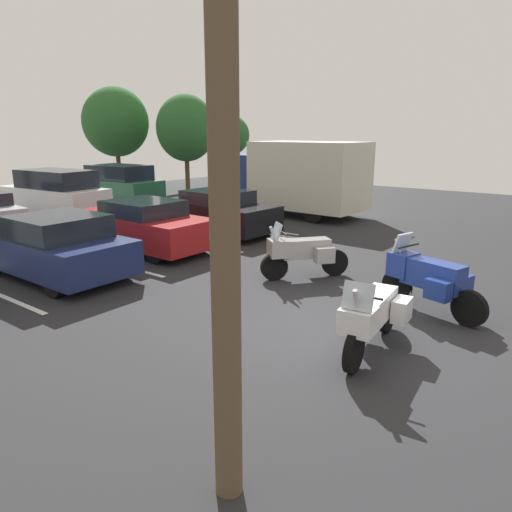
{
  "coord_description": "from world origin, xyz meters",
  "views": [
    {
      "loc": [
        -7.18,
        -3.44,
        3.36
      ],
      "look_at": [
        0.21,
        2.17,
        0.93
      ],
      "focal_mm": 33.29,
      "sensor_mm": 36.0,
      "label": 1
    }
  ],
  "objects_px": {
    "motorcycle_third": "(428,278)",
    "car_black": "(216,212)",
    "motorcycle_second": "(302,252)",
    "car_navy": "(53,246)",
    "car_far_white": "(55,195)",
    "car_far_green": "(117,188)",
    "box_truck": "(294,176)",
    "motorcycle_touring": "(372,314)",
    "car_red": "(141,225)"
  },
  "relations": [
    {
      "from": "motorcycle_second",
      "to": "car_far_white",
      "type": "distance_m",
      "value": 11.9
    },
    {
      "from": "motorcycle_third",
      "to": "car_navy",
      "type": "xyz_separation_m",
      "value": [
        -3.0,
        7.87,
        0.04
      ]
    },
    {
      "from": "motorcycle_second",
      "to": "motorcycle_third",
      "type": "xyz_separation_m",
      "value": [
        -0.42,
        -3.06,
        0.05
      ]
    },
    {
      "from": "motorcycle_second",
      "to": "car_red",
      "type": "xyz_separation_m",
      "value": [
        -0.4,
        5.29,
        0.07
      ]
    },
    {
      "from": "car_navy",
      "to": "box_truck",
      "type": "distance_m",
      "value": 10.89
    },
    {
      "from": "car_red",
      "to": "car_far_white",
      "type": "distance_m",
      "value": 6.7
    },
    {
      "from": "motorcycle_touring",
      "to": "motorcycle_second",
      "type": "distance_m",
      "value": 3.96
    },
    {
      "from": "motorcycle_touring",
      "to": "car_black",
      "type": "distance_m",
      "value": 9.65
    },
    {
      "from": "car_far_green",
      "to": "box_truck",
      "type": "xyz_separation_m",
      "value": [
        3.63,
        -6.93,
        0.61
      ]
    },
    {
      "from": "motorcycle_touring",
      "to": "car_red",
      "type": "height_order",
      "value": "car_red"
    },
    {
      "from": "motorcycle_touring",
      "to": "car_red",
      "type": "bearing_deg",
      "value": 74.52
    },
    {
      "from": "motorcycle_second",
      "to": "car_navy",
      "type": "relative_size",
      "value": 0.4
    },
    {
      "from": "motorcycle_second",
      "to": "box_truck",
      "type": "distance_m",
      "value": 9.04
    },
    {
      "from": "motorcycle_second",
      "to": "car_navy",
      "type": "height_order",
      "value": "car_navy"
    },
    {
      "from": "motorcycle_second",
      "to": "car_red",
      "type": "distance_m",
      "value": 5.31
    },
    {
      "from": "car_black",
      "to": "car_far_white",
      "type": "relative_size",
      "value": 0.94
    },
    {
      "from": "car_black",
      "to": "car_far_green",
      "type": "bearing_deg",
      "value": 80.65
    },
    {
      "from": "car_red",
      "to": "car_black",
      "type": "bearing_deg",
      "value": -3.51
    },
    {
      "from": "car_black",
      "to": "car_far_green",
      "type": "height_order",
      "value": "car_far_green"
    },
    {
      "from": "car_far_green",
      "to": "box_truck",
      "type": "bearing_deg",
      "value": -62.37
    },
    {
      "from": "car_far_white",
      "to": "box_truck",
      "type": "bearing_deg",
      "value": -45.86
    },
    {
      "from": "motorcycle_third",
      "to": "car_black",
      "type": "relative_size",
      "value": 0.48
    },
    {
      "from": "motorcycle_third",
      "to": "car_far_white",
      "type": "relative_size",
      "value": 0.45
    },
    {
      "from": "car_far_white",
      "to": "box_truck",
      "type": "relative_size",
      "value": 0.76
    },
    {
      "from": "car_navy",
      "to": "car_far_green",
      "type": "height_order",
      "value": "car_far_green"
    },
    {
      "from": "car_navy",
      "to": "car_black",
      "type": "distance_m",
      "value": 6.11
    },
    {
      "from": "motorcycle_touring",
      "to": "motorcycle_third",
      "type": "relative_size",
      "value": 1.07
    },
    {
      "from": "box_truck",
      "to": "car_far_green",
      "type": "bearing_deg",
      "value": 117.63
    },
    {
      "from": "motorcycle_touring",
      "to": "car_navy",
      "type": "height_order",
      "value": "car_navy"
    },
    {
      "from": "motorcycle_touring",
      "to": "car_far_green",
      "type": "height_order",
      "value": "car_far_green"
    },
    {
      "from": "car_far_white",
      "to": "car_far_green",
      "type": "relative_size",
      "value": 1.09
    },
    {
      "from": "car_black",
      "to": "car_far_green",
      "type": "xyz_separation_m",
      "value": [
        1.13,
        6.87,
        0.25
      ]
    },
    {
      "from": "motorcycle_touring",
      "to": "motorcycle_second",
      "type": "relative_size",
      "value": 1.31
    },
    {
      "from": "car_far_white",
      "to": "box_truck",
      "type": "distance_m",
      "value": 9.53
    },
    {
      "from": "motorcycle_second",
      "to": "car_navy",
      "type": "distance_m",
      "value": 5.91
    },
    {
      "from": "car_red",
      "to": "car_black",
      "type": "xyz_separation_m",
      "value": [
        3.08,
        -0.19,
        0.01
      ]
    },
    {
      "from": "motorcycle_touring",
      "to": "car_navy",
      "type": "relative_size",
      "value": 0.53
    },
    {
      "from": "car_far_white",
      "to": "motorcycle_third",
      "type": "bearing_deg",
      "value": -94.73
    },
    {
      "from": "motorcycle_third",
      "to": "car_red",
      "type": "bearing_deg",
      "value": 89.87
    },
    {
      "from": "car_black",
      "to": "motorcycle_third",
      "type": "bearing_deg",
      "value": -110.81
    },
    {
      "from": "motorcycle_touring",
      "to": "car_far_white",
      "type": "height_order",
      "value": "car_far_white"
    },
    {
      "from": "car_navy",
      "to": "car_far_white",
      "type": "relative_size",
      "value": 0.91
    },
    {
      "from": "car_far_green",
      "to": "car_black",
      "type": "bearing_deg",
      "value": -99.35
    },
    {
      "from": "motorcycle_touring",
      "to": "car_black",
      "type": "height_order",
      "value": "car_black"
    },
    {
      "from": "motorcycle_touring",
      "to": "car_far_green",
      "type": "distance_m",
      "value": 16.25
    },
    {
      "from": "box_truck",
      "to": "car_far_white",
      "type": "bearing_deg",
      "value": 134.14
    },
    {
      "from": "motorcycle_touring",
      "to": "car_far_green",
      "type": "relative_size",
      "value": 0.52
    },
    {
      "from": "car_black",
      "to": "box_truck",
      "type": "bearing_deg",
      "value": -0.68
    },
    {
      "from": "car_black",
      "to": "box_truck",
      "type": "xyz_separation_m",
      "value": [
        4.76,
        -0.06,
        0.86
      ]
    },
    {
      "from": "car_far_green",
      "to": "motorcycle_touring",
      "type": "bearing_deg",
      "value": -113.53
    }
  ]
}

